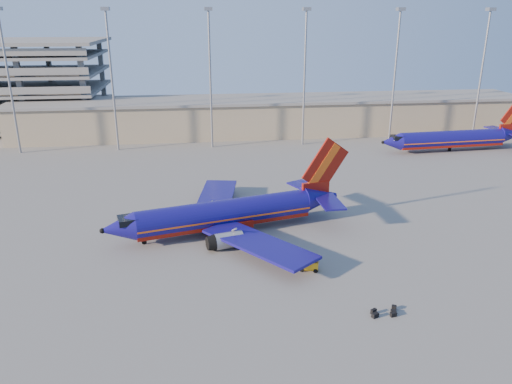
% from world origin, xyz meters
% --- Properties ---
extents(ground, '(220.00, 220.00, 0.00)m').
position_xyz_m(ground, '(0.00, 0.00, 0.00)').
color(ground, slate).
rests_on(ground, ground).
extents(terminal_building, '(122.00, 16.00, 8.50)m').
position_xyz_m(terminal_building, '(10.00, 58.00, 4.32)').
color(terminal_building, gray).
rests_on(terminal_building, ground).
extents(light_mast_row, '(101.60, 1.60, 28.65)m').
position_xyz_m(light_mast_row, '(5.00, 46.00, 17.55)').
color(light_mast_row, gray).
rests_on(light_mast_row, ground).
extents(aircraft_main, '(33.35, 31.67, 11.51)m').
position_xyz_m(aircraft_main, '(-4.31, 0.83, 2.46)').
color(aircraft_main, navy).
rests_on(aircraft_main, ground).
extents(aircraft_second, '(33.53, 13.03, 11.35)m').
position_xyz_m(aircraft_second, '(45.59, 36.63, 2.60)').
color(aircraft_second, navy).
rests_on(aircraft_second, ground).
extents(baggage_tug, '(2.32, 1.78, 1.47)m').
position_xyz_m(baggage_tug, '(3.67, -11.16, 0.77)').
color(baggage_tug, gold).
rests_on(baggage_tug, ground).
extents(luggage_pile, '(2.96, 1.67, 0.50)m').
position_xyz_m(luggage_pile, '(8.93, -20.69, 0.22)').
color(luggage_pile, black).
rests_on(luggage_pile, ground).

